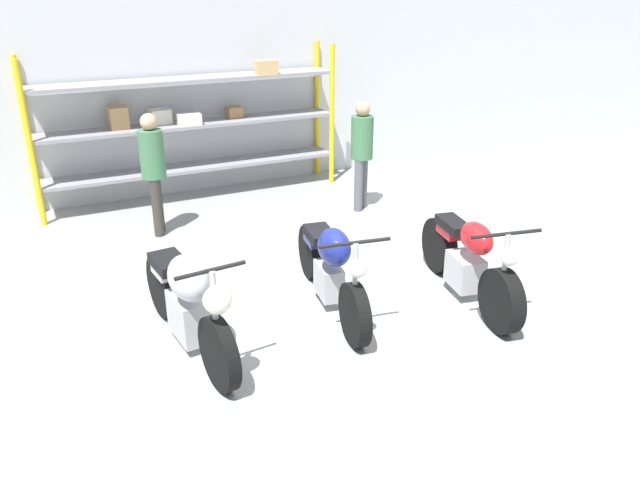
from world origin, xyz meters
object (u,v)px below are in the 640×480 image
(shelving_rack, at_px, (189,122))
(motorcycle_silver, at_px, (188,300))
(motorcycle_red, at_px, (468,261))
(person_near_rack, at_px, (362,147))
(motorcycle_blue, at_px, (331,266))
(person_browsing, at_px, (153,165))

(shelving_rack, relative_size, motorcycle_silver, 2.20)
(motorcycle_red, bearing_deg, shelving_rack, -148.47)
(shelving_rack, height_order, person_near_rack, shelving_rack)
(motorcycle_blue, distance_m, person_browsing, 3.12)
(person_near_rack, bearing_deg, motorcycle_red, 134.14)
(motorcycle_silver, xyz_separation_m, person_near_rack, (3.31, 2.67, 0.42))
(shelving_rack, distance_m, motorcycle_red, 4.98)
(motorcycle_blue, bearing_deg, shelving_rack, -166.58)
(person_near_rack, bearing_deg, person_browsing, 44.55)
(motorcycle_silver, height_order, motorcycle_blue, motorcycle_silver)
(motorcycle_red, relative_size, person_browsing, 1.26)
(motorcycle_red, bearing_deg, motorcycle_blue, -96.75)
(motorcycle_blue, bearing_deg, motorcycle_silver, -74.90)
(motorcycle_blue, relative_size, person_browsing, 1.30)
(shelving_rack, relative_size, motorcycle_blue, 2.17)
(motorcycle_silver, height_order, motorcycle_red, motorcycle_silver)
(person_browsing, xyz_separation_m, person_near_rack, (2.93, -0.34, -0.02))
(motorcycle_blue, bearing_deg, person_near_rack, 153.97)
(motorcycle_blue, xyz_separation_m, person_near_rack, (1.78, 2.51, 0.47))
(shelving_rack, bearing_deg, motorcycle_silver, -105.92)
(motorcycle_blue, xyz_separation_m, motorcycle_red, (1.41, -0.46, -0.04))
(shelving_rack, bearing_deg, person_browsing, -123.01)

